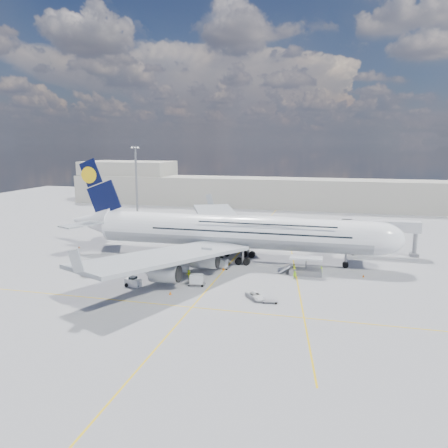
% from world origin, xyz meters
% --- Properties ---
extents(ground, '(300.00, 300.00, 0.00)m').
position_xyz_m(ground, '(0.00, 0.00, 0.00)').
color(ground, gray).
rests_on(ground, ground).
extents(taxi_line_main, '(0.25, 220.00, 0.01)m').
position_xyz_m(taxi_line_main, '(0.00, 0.00, 0.01)').
color(taxi_line_main, '#E3B50B').
rests_on(taxi_line_main, ground).
extents(taxi_line_cross, '(120.00, 0.25, 0.01)m').
position_xyz_m(taxi_line_cross, '(0.00, -20.00, 0.01)').
color(taxi_line_cross, '#E3B50B').
rests_on(taxi_line_cross, ground).
extents(taxi_line_diag, '(14.16, 99.06, 0.01)m').
position_xyz_m(taxi_line_diag, '(14.00, 10.00, 0.01)').
color(taxi_line_diag, '#E3B50B').
rests_on(taxi_line_diag, ground).
extents(airliner, '(77.26, 79.15, 23.71)m').
position_xyz_m(airliner, '(0.26, 10.00, 6.87)').
color(airliner, white).
rests_on(airliner, ground).
extents(jet_bridge, '(18.80, 12.10, 8.50)m').
position_xyz_m(jet_bridge, '(29.81, 20.94, 6.85)').
color(jet_bridge, '#B7B7BC').
rests_on(jet_bridge, ground).
extents(cargo_loader, '(8.53, 3.20, 3.67)m').
position_xyz_m(cargo_loader, '(16.82, 2.89, 1.25)').
color(cargo_loader, silver).
rests_on(cargo_loader, ground).
extents(light_mast, '(3.00, 0.70, 25.50)m').
position_xyz_m(light_mast, '(-40.00, 45.00, 13.21)').
color(light_mast, gray).
rests_on(light_mast, ground).
extents(terminal, '(180.00, 16.00, 12.00)m').
position_xyz_m(terminal, '(0.00, 95.00, 6.00)').
color(terminal, '#B2AD9E').
rests_on(terminal, ground).
extents(hangar, '(40.00, 22.00, 18.00)m').
position_xyz_m(hangar, '(-70.00, 100.00, 9.00)').
color(hangar, '#B2AD9E').
rests_on(hangar, ground).
extents(tree_line, '(160.00, 6.00, 8.00)m').
position_xyz_m(tree_line, '(40.00, 140.00, 4.00)').
color(tree_line, '#193814').
rests_on(tree_line, ground).
extents(dolly_row_a, '(3.06, 2.08, 0.41)m').
position_xyz_m(dolly_row_a, '(-25.58, -5.71, 0.32)').
color(dolly_row_a, gray).
rests_on(dolly_row_a, ground).
extents(dolly_row_b, '(3.14, 2.21, 1.80)m').
position_xyz_m(dolly_row_b, '(-7.45, -2.30, 0.97)').
color(dolly_row_b, gray).
rests_on(dolly_row_b, ground).
extents(dolly_row_c, '(3.60, 2.34, 2.11)m').
position_xyz_m(dolly_row_c, '(-2.60, -9.23, 1.13)').
color(dolly_row_c, gray).
rests_on(dolly_row_c, ground).
extents(dolly_back, '(3.66, 2.94, 2.05)m').
position_xyz_m(dolly_back, '(-25.56, -8.67, 1.10)').
color(dolly_back, gray).
rests_on(dolly_back, ground).
extents(dolly_nose_far, '(2.76, 1.72, 0.38)m').
position_xyz_m(dolly_nose_far, '(12.22, -14.78, 0.30)').
color(dolly_nose_far, gray).
rests_on(dolly_nose_far, ground).
extents(dolly_nose_near, '(3.52, 2.21, 2.09)m').
position_xyz_m(dolly_nose_near, '(-0.78, 2.65, 1.13)').
color(dolly_nose_near, gray).
rests_on(dolly_nose_near, ground).
extents(baggage_tug, '(3.34, 2.15, 1.93)m').
position_xyz_m(baggage_tug, '(-13.99, -12.66, 0.85)').
color(baggage_tug, white).
rests_on(baggage_tug, ground).
extents(catering_truck_inner, '(7.50, 3.91, 4.26)m').
position_xyz_m(catering_truck_inner, '(-4.82, 23.51, 2.01)').
color(catering_truck_inner, gray).
rests_on(catering_truck_inner, ground).
extents(catering_truck_outer, '(6.78, 2.84, 3.99)m').
position_xyz_m(catering_truck_outer, '(-17.33, 45.25, 1.85)').
color(catering_truck_outer, gray).
rests_on(catering_truck_outer, ground).
extents(service_van, '(4.26, 4.55, 1.19)m').
position_xyz_m(service_van, '(9.44, -13.71, 0.59)').
color(service_van, white).
rests_on(service_van, ground).
extents(crew_nose, '(0.66, 0.70, 1.60)m').
position_xyz_m(crew_nose, '(20.15, 3.93, 0.80)').
color(crew_nose, '#ABF619').
rests_on(crew_nose, ground).
extents(crew_loader, '(1.03, 0.93, 1.72)m').
position_xyz_m(crew_loader, '(15.12, -0.91, 0.86)').
color(crew_loader, '#B1F019').
rests_on(crew_loader, ground).
extents(crew_wing, '(1.02, 1.21, 1.94)m').
position_xyz_m(crew_wing, '(-12.29, 3.21, 0.97)').
color(crew_wing, '#CDF019').
rests_on(crew_wing, ground).
extents(crew_van, '(1.08, 1.04, 1.87)m').
position_xyz_m(crew_van, '(14.69, 2.46, 0.93)').
color(crew_van, '#ECFF1A').
rests_on(crew_van, ground).
extents(crew_tug, '(1.12, 0.67, 1.70)m').
position_xyz_m(crew_tug, '(-5.46, -5.29, 0.85)').
color(crew_tug, '#C4E317').
rests_on(crew_tug, ground).
extents(cone_nose, '(0.41, 0.41, 0.52)m').
position_xyz_m(cone_nose, '(28.37, 3.85, 0.25)').
color(cone_nose, orange).
rests_on(cone_nose, ground).
extents(cone_wing_left_inner, '(0.47, 0.47, 0.60)m').
position_xyz_m(cone_wing_left_inner, '(-5.81, 18.46, 0.29)').
color(cone_wing_left_inner, orange).
rests_on(cone_wing_left_inner, ground).
extents(cone_wing_left_outer, '(0.49, 0.49, 0.63)m').
position_xyz_m(cone_wing_left_outer, '(-19.72, 38.71, 0.30)').
color(cone_wing_left_outer, orange).
rests_on(cone_wing_left_outer, ground).
extents(cone_wing_right_inner, '(0.50, 0.50, 0.64)m').
position_xyz_m(cone_wing_right_inner, '(-0.14, 1.69, 0.31)').
color(cone_wing_right_inner, orange).
rests_on(cone_wing_right_inner, ground).
extents(cone_wing_right_outer, '(0.47, 0.47, 0.60)m').
position_xyz_m(cone_wing_right_outer, '(-5.65, -15.13, 0.29)').
color(cone_wing_right_outer, orange).
rests_on(cone_wing_right_outer, ground).
extents(cone_tail, '(0.43, 0.43, 0.55)m').
position_xyz_m(cone_tail, '(-40.75, 11.65, 0.27)').
color(cone_tail, orange).
rests_on(cone_tail, ground).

